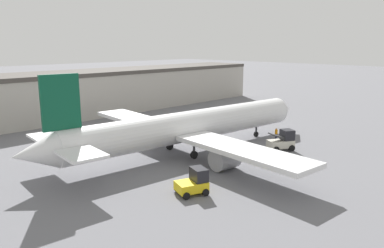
# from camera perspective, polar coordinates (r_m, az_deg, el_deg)

# --- Properties ---
(ground_plane) EXTENTS (400.00, 400.00, 0.00)m
(ground_plane) POSITION_cam_1_polar(r_m,az_deg,el_deg) (46.31, -0.00, -4.21)
(ground_plane) COLOR slate
(terminal_building) EXTENTS (80.10, 11.44, 8.09)m
(terminal_building) POSITION_cam_1_polar(r_m,az_deg,el_deg) (73.27, -15.08, 4.70)
(terminal_building) COLOR #ADA89E
(terminal_building) RESTS_ON ground_plane
(airplane) EXTENTS (40.25, 35.87, 10.34)m
(airplane) POSITION_cam_1_polar(r_m,az_deg,el_deg) (44.94, -0.92, -0.54)
(airplane) COLOR silver
(airplane) RESTS_ON ground_plane
(ground_crew_worker) EXTENTS (0.37, 0.37, 1.69)m
(ground_crew_worker) POSITION_cam_1_polar(r_m,az_deg,el_deg) (52.97, 12.71, -1.41)
(ground_crew_worker) COLOR #1E2338
(ground_crew_worker) RESTS_ON ground_plane
(baggage_tug) EXTENTS (3.13, 2.91, 2.29)m
(baggage_tug) POSITION_cam_1_polar(r_m,az_deg,el_deg) (33.51, 0.28, -8.88)
(baggage_tug) COLOR yellow
(baggage_tug) RESTS_ON ground_plane
(belt_loader_truck) EXTENTS (3.56, 3.15, 2.58)m
(belt_loader_truck) POSITION_cam_1_polar(r_m,az_deg,el_deg) (47.94, 13.63, -2.51)
(belt_loader_truck) COLOR beige
(belt_loader_truck) RESTS_ON ground_plane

